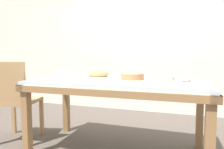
# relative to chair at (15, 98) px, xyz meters

# --- Properties ---
(wall_back) EXTENTS (8.00, 0.10, 2.60)m
(wall_back) POSITION_rel_chair_xyz_m (1.19, 1.88, 0.78)
(wall_back) COLOR silver
(wall_back) RESTS_ON ground
(dining_table) EXTENTS (1.77, 0.86, 0.76)m
(dining_table) POSITION_rel_chair_xyz_m (1.19, 0.14, 0.14)
(dining_table) COLOR silver
(dining_table) RESTS_ON ground
(chair) EXTENTS (0.50, 0.50, 0.94)m
(chair) POSITION_rel_chair_xyz_m (0.00, 0.00, 0.00)
(chair) COLOR tan
(chair) RESTS_ON ground
(cake_chocolate_round) EXTENTS (0.28, 0.28, 0.07)m
(cake_chocolate_round) POSITION_rel_chair_xyz_m (1.35, 0.14, 0.27)
(cake_chocolate_round) COLOR white
(cake_chocolate_round) RESTS_ON dining_table
(cake_golden_bundt) EXTENTS (0.27, 0.27, 0.07)m
(cake_golden_bundt) POSITION_rel_chair_xyz_m (0.90, 0.34, 0.27)
(cake_golden_bundt) COLOR white
(cake_golden_bundt) RESTS_ON dining_table
(pastry_platter) EXTENTS (0.34, 0.34, 0.04)m
(pastry_platter) POSITION_rel_chair_xyz_m (1.78, 0.15, 0.25)
(pastry_platter) COLOR white
(pastry_platter) RESTS_ON dining_table
(plate_stack) EXTENTS (0.21, 0.21, 0.08)m
(plate_stack) POSITION_rel_chair_xyz_m (0.47, 0.35, 0.27)
(plate_stack) COLOR white
(plate_stack) RESTS_ON dining_table
(tealight_near_front) EXTENTS (0.04, 0.04, 0.04)m
(tealight_near_front) POSITION_rel_chair_xyz_m (0.69, 0.02, 0.24)
(tealight_near_front) COLOR silver
(tealight_near_front) RESTS_ON dining_table
(tealight_centre) EXTENTS (0.04, 0.04, 0.04)m
(tealight_centre) POSITION_rel_chair_xyz_m (1.50, -0.16, 0.24)
(tealight_centre) COLOR silver
(tealight_centre) RESTS_ON dining_table
(tealight_right_edge) EXTENTS (0.04, 0.04, 0.04)m
(tealight_right_edge) POSITION_rel_chair_xyz_m (1.61, -0.12, 0.24)
(tealight_right_edge) COLOR silver
(tealight_right_edge) RESTS_ON dining_table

